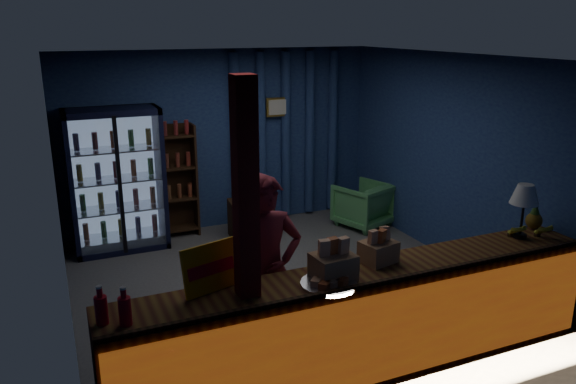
% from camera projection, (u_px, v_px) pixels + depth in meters
% --- Properties ---
extents(ground, '(4.60, 4.60, 0.00)m').
position_uv_depth(ground, '(280.00, 282.00, 6.62)').
color(ground, '#515154').
rests_on(ground, ground).
extents(room_walls, '(4.60, 4.60, 4.60)m').
position_uv_depth(room_walls, '(279.00, 153.00, 6.17)').
color(room_walls, navy).
rests_on(room_walls, ground).
extents(counter, '(4.40, 0.57, 0.99)m').
position_uv_depth(counter, '(365.00, 322.00, 4.80)').
color(counter, brown).
rests_on(counter, ground).
extents(support_post, '(0.16, 0.16, 2.60)m').
position_uv_depth(support_post, '(247.00, 251.00, 4.17)').
color(support_post, maroon).
rests_on(support_post, ground).
extents(beverage_cooler, '(1.20, 0.62, 1.90)m').
position_uv_depth(beverage_cooler, '(116.00, 180.00, 7.45)').
color(beverage_cooler, black).
rests_on(beverage_cooler, ground).
extents(bottle_shelf, '(0.50, 0.28, 1.60)m').
position_uv_depth(bottle_shelf, '(178.00, 181.00, 7.93)').
color(bottle_shelf, '#3B2112').
rests_on(bottle_shelf, ground).
extents(curtain_folds, '(1.74, 0.14, 2.50)m').
position_uv_depth(curtain_folds, '(286.00, 136.00, 8.51)').
color(curtain_folds, navy).
rests_on(curtain_folds, room_walls).
extents(framed_picture, '(0.36, 0.04, 0.28)m').
position_uv_depth(framed_picture, '(278.00, 107.00, 8.28)').
color(framed_picture, gold).
rests_on(framed_picture, room_walls).
extents(shopkeeper, '(0.66, 0.46, 1.72)m').
position_uv_depth(shopkeeper, '(267.00, 271.00, 4.89)').
color(shopkeeper, maroon).
rests_on(shopkeeper, ground).
extents(green_chair, '(0.91, 0.92, 0.66)m').
position_uv_depth(green_chair, '(363.00, 205.00, 8.40)').
color(green_chair, '#53A65C').
rests_on(green_chair, ground).
extents(side_table, '(0.64, 0.49, 0.65)m').
position_uv_depth(side_table, '(251.00, 219.00, 7.97)').
color(side_table, '#3B2112').
rests_on(side_table, ground).
extents(yellow_sign, '(0.48, 0.22, 0.38)m').
position_uv_depth(yellow_sign, '(211.00, 268.00, 4.28)').
color(yellow_sign, orange).
rests_on(yellow_sign, counter).
extents(soda_bottles, '(0.23, 0.17, 0.28)m').
position_uv_depth(soda_bottles, '(113.00, 309.00, 3.81)').
color(soda_bottles, '#B40C1E').
rests_on(soda_bottles, counter).
extents(snack_box_left, '(0.35, 0.30, 0.35)m').
position_uv_depth(snack_box_left, '(333.00, 265.00, 4.49)').
color(snack_box_left, '#A77250').
rests_on(snack_box_left, counter).
extents(snack_box_centre, '(0.33, 0.29, 0.30)m').
position_uv_depth(snack_box_centre, '(378.00, 250.00, 4.83)').
color(snack_box_centre, '#A77250').
rests_on(snack_box_centre, counter).
extents(pastry_tray, '(0.46, 0.46, 0.07)m').
position_uv_depth(pastry_tray, '(329.00, 282.00, 4.41)').
color(pastry_tray, silver).
rests_on(pastry_tray, counter).
extents(banana_bunches, '(0.45, 0.28, 0.15)m').
position_uv_depth(banana_bunches, '(527.00, 230.00, 5.39)').
color(banana_bunches, yellow).
rests_on(banana_bunches, counter).
extents(table_lamp, '(0.27, 0.27, 0.53)m').
position_uv_depth(table_lamp, '(525.00, 196.00, 5.28)').
color(table_lamp, black).
rests_on(table_lamp, counter).
extents(pineapple, '(0.16, 0.16, 0.28)m').
position_uv_depth(pineapple, '(534.00, 218.00, 5.59)').
color(pineapple, '#95691B').
rests_on(pineapple, counter).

